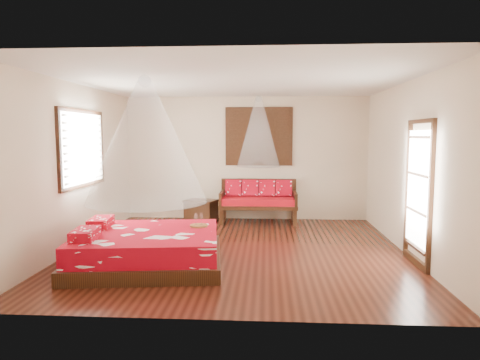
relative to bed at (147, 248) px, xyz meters
name	(u,v)px	position (x,y,z in m)	size (l,w,h in m)	color
room	(238,167)	(1.30, 0.90, 1.15)	(5.54, 5.54, 2.84)	black
bed	(147,248)	(0.00, 0.00, 0.00)	(2.35, 2.17, 0.64)	black
daybed	(258,199)	(1.59, 3.28, 0.27)	(1.70, 0.75, 0.94)	black
storage_chest	(201,210)	(0.30, 3.35, -0.01)	(0.80, 0.68, 0.48)	black
shutter_panel	(259,136)	(1.59, 3.62, 1.65)	(1.52, 0.06, 1.32)	black
window_left	(83,148)	(-1.41, 1.10, 1.45)	(0.10, 1.74, 1.34)	black
glazed_door	(418,193)	(4.02, 0.30, 0.82)	(0.08, 1.02, 2.16)	black
wine_tray	(199,223)	(0.71, 0.41, 0.31)	(0.28, 0.28, 0.22)	brown
mosquito_net_main	(146,141)	(0.02, 0.00, 1.60)	(1.77, 1.77, 1.80)	white
mosquito_net_daybed	(259,132)	(1.59, 3.15, 1.75)	(0.93, 0.93, 1.50)	white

